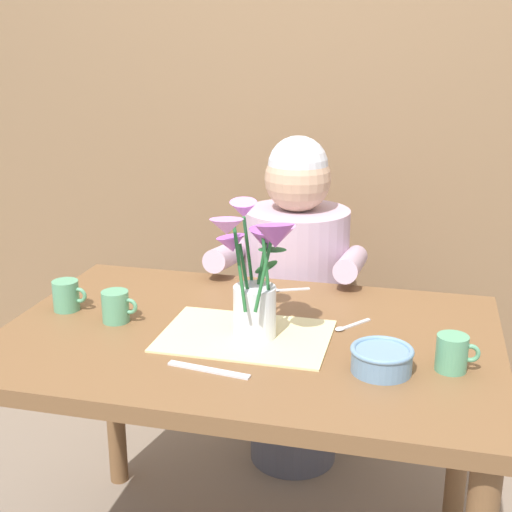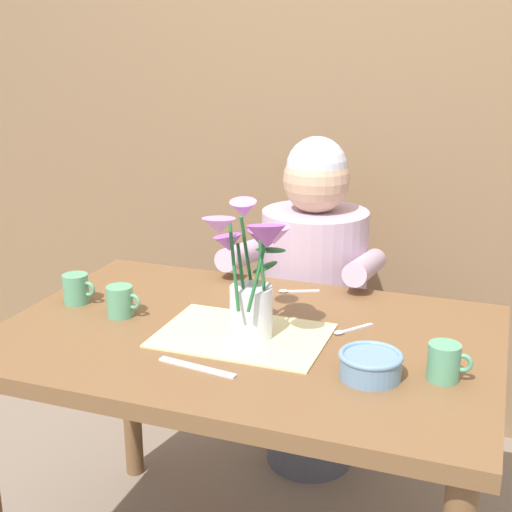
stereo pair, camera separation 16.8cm
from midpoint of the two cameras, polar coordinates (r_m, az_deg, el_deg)
The scene contains 12 objects.
wood_panel_backdrop at distance 2.59m, azimuth 3.45°, elevation 13.53°, with size 4.00×0.10×2.50m, color brown.
dining_table at distance 1.75m, azimuth -3.42°, elevation -9.22°, with size 1.20×0.80×0.74m.
seated_person at distance 2.32m, azimuth 1.21°, elevation -4.38°, with size 0.45×0.47×1.14m.
striped_placemat at distance 1.68m, azimuth -3.91°, elevation -6.56°, with size 0.40×0.28×0.01m, color beige.
flower_vase at distance 1.60m, azimuth -2.91°, elevation -1.26°, with size 0.22×0.25×0.32m.
ceramic_bowl at distance 1.51m, azimuth 7.07°, elevation -8.38°, with size 0.14×0.14×0.06m.
dinner_knife at distance 1.53m, azimuth -7.09°, elevation -9.28°, with size 0.19×0.02×0.01m, color silver.
ceramic_mug at distance 1.54m, azimuth 12.74°, elevation -7.80°, with size 0.09×0.07×0.08m.
coffee_cup at distance 1.91m, azimuth -17.67°, elevation -3.13°, with size 0.09×0.07×0.08m.
tea_cup at distance 1.80m, azimuth -14.00°, elevation -4.07°, with size 0.09×0.07×0.08m.
spoon_0 at distance 1.97m, azimuth -0.28°, elevation -2.82°, with size 0.12×0.06×0.01m.
spoon_1 at distance 1.73m, azimuth 4.70°, elevation -5.82°, with size 0.08×0.10×0.01m.
Camera 1 is at (0.40, -1.51, 1.43)m, focal length 49.03 mm.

